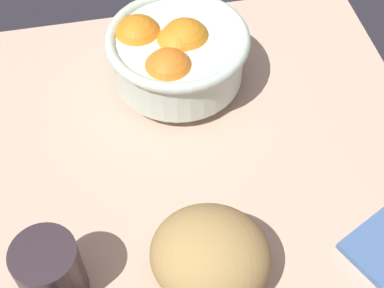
{
  "coord_description": "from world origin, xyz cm",
  "views": [
    {
      "loc": [
        43.54,
        -11.98,
        63.56
      ],
      "look_at": [
        -0.63,
        -3.02,
        5.0
      ],
      "focal_mm": 52.8,
      "sensor_mm": 36.0,
      "label": 1
    }
  ],
  "objects": [
    {
      "name": "mug",
      "position": [
        14.19,
        -22.05,
        4.71
      ],
      "size": [
        11.79,
        7.4,
        9.43
      ],
      "color": "#34272C",
      "rests_on": "ground"
    },
    {
      "name": "bread_loaf",
      "position": [
        15.35,
        -4.13,
        4.76
      ],
      "size": [
        16.99,
        17.7,
        9.51
      ],
      "primitive_type": "ellipsoid",
      "rotation": [
        0.0,
        0.0,
        1.19
      ],
      "color": "tan",
      "rests_on": "ground"
    },
    {
      "name": "ground_plane",
      "position": [
        0.0,
        0.0,
        -1.5
      ],
      "size": [
        68.19,
        62.37,
        3.0
      ],
      "primitive_type": "cube",
      "color": "#D5AD93"
    },
    {
      "name": "fruit_bowl",
      "position": [
        -16.51,
        -2.41,
        6.41
      ],
      "size": [
        20.97,
        20.97,
        11.06
      ],
      "color": "silver",
      "rests_on": "ground"
    }
  ]
}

